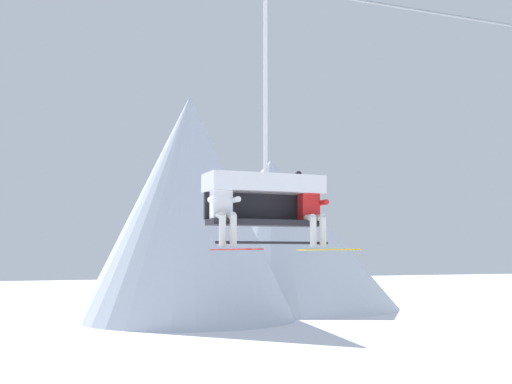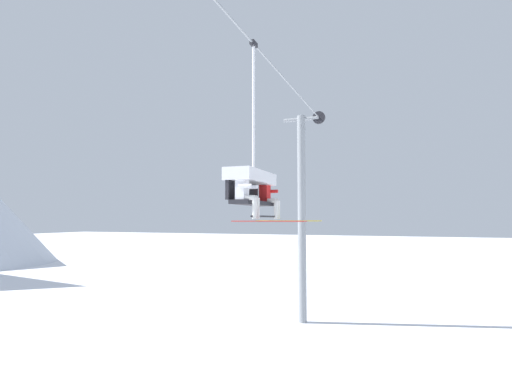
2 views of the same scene
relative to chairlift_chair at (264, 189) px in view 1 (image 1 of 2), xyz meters
The scene contains 5 objects.
mountain_peak_central 32.99m from the chairlift_chair, 76.81° to the left, with size 14.34×14.34×15.14m.
mountain_peak_east 42.61m from the chairlift_chair, 67.16° to the left, with size 20.68×20.68×12.17m.
chairlift_chair is the anchor object (origin of this frame).
skier_white 0.88m from the chairlift_chair, 164.21° to the right, with size 0.46×1.70×1.23m.
skier_red 0.87m from the chairlift_chair, 15.39° to the right, with size 0.48×1.70×1.34m.
Camera 1 is at (-2.39, -10.53, 4.35)m, focal length 45.00 mm.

